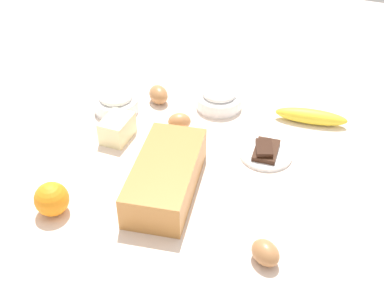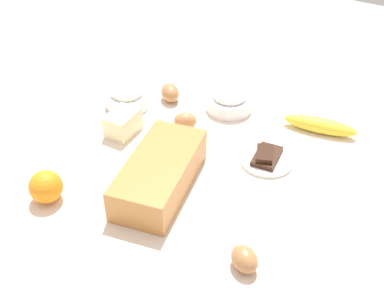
{
  "view_description": "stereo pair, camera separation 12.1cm",
  "coord_description": "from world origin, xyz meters",
  "px_view_note": "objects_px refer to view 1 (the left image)",
  "views": [
    {
      "loc": [
        0.89,
        0.37,
        0.77
      ],
      "look_at": [
        0.0,
        0.0,
        0.04
      ],
      "focal_mm": 46.96,
      "sensor_mm": 36.0,
      "label": 1
    },
    {
      "loc": [
        0.83,
        0.47,
        0.77
      ],
      "look_at": [
        0.0,
        0.0,
        0.04
      ],
      "focal_mm": 46.96,
      "sensor_mm": 36.0,
      "label": 2
    }
  ],
  "objects_px": {
    "egg_near_butter": "(158,95)",
    "loaf_pan": "(166,175)",
    "sugar_bowl": "(219,98)",
    "banana": "(311,116)",
    "egg_beside_bowl": "(265,253)",
    "orange_fruit": "(52,199)",
    "flour_bowl": "(116,102)",
    "chocolate_plate": "(266,152)",
    "egg_loose": "(179,121)",
    "butter_block": "(117,129)"
  },
  "relations": [
    {
      "from": "loaf_pan",
      "to": "egg_near_butter",
      "type": "distance_m",
      "value": 0.37
    },
    {
      "from": "loaf_pan",
      "to": "sugar_bowl",
      "type": "bearing_deg",
      "value": 170.85
    },
    {
      "from": "butter_block",
      "to": "chocolate_plate",
      "type": "xyz_separation_m",
      "value": [
        -0.08,
        0.37,
        -0.02
      ]
    },
    {
      "from": "sugar_bowl",
      "to": "banana",
      "type": "relative_size",
      "value": 0.67
    },
    {
      "from": "loaf_pan",
      "to": "banana",
      "type": "xyz_separation_m",
      "value": [
        -0.39,
        0.25,
        -0.02
      ]
    },
    {
      "from": "banana",
      "to": "orange_fruit",
      "type": "bearing_deg",
      "value": -39.01
    },
    {
      "from": "egg_near_butter",
      "to": "chocolate_plate",
      "type": "distance_m",
      "value": 0.37
    },
    {
      "from": "flour_bowl",
      "to": "sugar_bowl",
      "type": "bearing_deg",
      "value": 116.27
    },
    {
      "from": "banana",
      "to": "orange_fruit",
      "type": "xyz_separation_m",
      "value": [
        0.54,
        -0.44,
        0.02
      ]
    },
    {
      "from": "flour_bowl",
      "to": "egg_loose",
      "type": "relative_size",
      "value": 2.01
    },
    {
      "from": "egg_near_butter",
      "to": "loaf_pan",
      "type": "bearing_deg",
      "value": 28.08
    },
    {
      "from": "orange_fruit",
      "to": "egg_loose",
      "type": "xyz_separation_m",
      "value": [
        -0.38,
        0.13,
        -0.01
      ]
    },
    {
      "from": "sugar_bowl",
      "to": "egg_beside_bowl",
      "type": "height_order",
      "value": "sugar_bowl"
    },
    {
      "from": "orange_fruit",
      "to": "egg_loose",
      "type": "distance_m",
      "value": 0.41
    },
    {
      "from": "orange_fruit",
      "to": "egg_beside_bowl",
      "type": "xyz_separation_m",
      "value": [
        -0.04,
        0.46,
        -0.01
      ]
    },
    {
      "from": "orange_fruit",
      "to": "sugar_bowl",
      "type": "bearing_deg",
      "value": 160.38
    },
    {
      "from": "flour_bowl",
      "to": "sugar_bowl",
      "type": "height_order",
      "value": "same"
    },
    {
      "from": "orange_fruit",
      "to": "chocolate_plate",
      "type": "height_order",
      "value": "orange_fruit"
    },
    {
      "from": "loaf_pan",
      "to": "egg_loose",
      "type": "distance_m",
      "value": 0.24
    },
    {
      "from": "flour_bowl",
      "to": "egg_beside_bowl",
      "type": "distance_m",
      "value": 0.63
    },
    {
      "from": "banana",
      "to": "chocolate_plate",
      "type": "xyz_separation_m",
      "value": [
        0.18,
        -0.07,
        -0.01
      ]
    },
    {
      "from": "banana",
      "to": "egg_near_butter",
      "type": "distance_m",
      "value": 0.42
    },
    {
      "from": "banana",
      "to": "orange_fruit",
      "type": "height_order",
      "value": "orange_fruit"
    },
    {
      "from": "banana",
      "to": "butter_block",
      "type": "relative_size",
      "value": 2.11
    },
    {
      "from": "banana",
      "to": "egg_near_butter",
      "type": "xyz_separation_m",
      "value": [
        0.06,
        -0.42,
        0.0
      ]
    },
    {
      "from": "butter_block",
      "to": "egg_loose",
      "type": "xyz_separation_m",
      "value": [
        -0.1,
        0.13,
        -0.01
      ]
    },
    {
      "from": "banana",
      "to": "butter_block",
      "type": "bearing_deg",
      "value": -59.54
    },
    {
      "from": "flour_bowl",
      "to": "orange_fruit",
      "type": "xyz_separation_m",
      "value": [
        0.4,
        0.07,
        0.01
      ]
    },
    {
      "from": "loaf_pan",
      "to": "flour_bowl",
      "type": "distance_m",
      "value": 0.36
    },
    {
      "from": "flour_bowl",
      "to": "chocolate_plate",
      "type": "xyz_separation_m",
      "value": [
        0.04,
        0.44,
        -0.02
      ]
    },
    {
      "from": "egg_near_butter",
      "to": "egg_loose",
      "type": "height_order",
      "value": "egg_near_butter"
    },
    {
      "from": "orange_fruit",
      "to": "egg_beside_bowl",
      "type": "distance_m",
      "value": 0.46
    },
    {
      "from": "sugar_bowl",
      "to": "egg_loose",
      "type": "relative_size",
      "value": 2.11
    },
    {
      "from": "loaf_pan",
      "to": "flour_bowl",
      "type": "bearing_deg",
      "value": -142.89
    },
    {
      "from": "loaf_pan",
      "to": "butter_block",
      "type": "xyz_separation_m",
      "value": [
        -0.13,
        -0.2,
        -0.01
      ]
    },
    {
      "from": "banana",
      "to": "egg_loose",
      "type": "height_order",
      "value": "egg_loose"
    },
    {
      "from": "egg_loose",
      "to": "chocolate_plate",
      "type": "height_order",
      "value": "egg_loose"
    },
    {
      "from": "loaf_pan",
      "to": "banana",
      "type": "height_order",
      "value": "loaf_pan"
    },
    {
      "from": "egg_near_butter",
      "to": "egg_beside_bowl",
      "type": "height_order",
      "value": "egg_near_butter"
    },
    {
      "from": "sugar_bowl",
      "to": "loaf_pan",
      "type": "bearing_deg",
      "value": 1.06
    },
    {
      "from": "banana",
      "to": "egg_beside_bowl",
      "type": "xyz_separation_m",
      "value": [
        0.5,
        0.02,
        0.0
      ]
    },
    {
      "from": "egg_beside_bowl",
      "to": "chocolate_plate",
      "type": "bearing_deg",
      "value": -164.55
    },
    {
      "from": "loaf_pan",
      "to": "banana",
      "type": "distance_m",
      "value": 0.46
    },
    {
      "from": "egg_near_butter",
      "to": "egg_beside_bowl",
      "type": "bearing_deg",
      "value": 44.82
    },
    {
      "from": "sugar_bowl",
      "to": "flour_bowl",
      "type": "bearing_deg",
      "value": -63.73
    },
    {
      "from": "butter_block",
      "to": "egg_near_butter",
      "type": "xyz_separation_m",
      "value": [
        -0.2,
        0.02,
        -0.01
      ]
    },
    {
      "from": "loaf_pan",
      "to": "chocolate_plate",
      "type": "distance_m",
      "value": 0.27
    },
    {
      "from": "butter_block",
      "to": "chocolate_plate",
      "type": "distance_m",
      "value": 0.38
    },
    {
      "from": "sugar_bowl",
      "to": "egg_near_butter",
      "type": "height_order",
      "value": "sugar_bowl"
    },
    {
      "from": "banana",
      "to": "egg_near_butter",
      "type": "relative_size",
      "value": 2.77
    }
  ]
}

